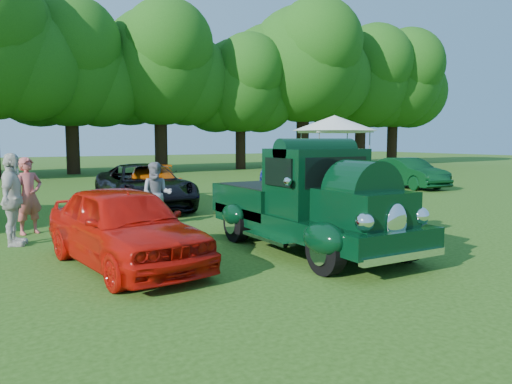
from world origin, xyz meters
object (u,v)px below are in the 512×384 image
red_convertible (124,226)px  back_car_green (408,173)px  back_car_orange (153,186)px  spectator_pink (29,196)px  hero_pickup (308,206)px  back_car_black (144,186)px  back_car_blue (290,177)px  spectator_white (12,200)px  canopy_tent (334,124)px  spectator_grey (157,194)px

red_convertible → back_car_green: size_ratio=1.01×
back_car_orange → spectator_pink: spectator_pink is taller
hero_pickup → red_convertible: hero_pickup is taller
red_convertible → back_car_black: (2.56, 7.00, 0.01)m
back_car_orange → back_car_blue: back_car_blue is taller
back_car_blue → back_car_green: (7.31, 1.12, -0.14)m
back_car_green → spectator_pink: (-16.42, -3.62, 0.22)m
back_car_orange → back_car_green: (12.27, 0.30, 0.02)m
red_convertible → back_car_blue: bearing=32.0°
red_convertible → back_car_orange: 8.04m
hero_pickup → spectator_white: bearing=147.0°
back_car_black → canopy_tent: (13.14, 6.66, 2.39)m
hero_pickup → spectator_grey: bearing=112.6°
back_car_green → hero_pickup: bearing=-138.5°
hero_pickup → spectator_pink: 6.63m
spectator_pink → spectator_grey: 3.02m
spectator_grey → spectator_white: bearing=-138.4°
hero_pickup → spectator_white: (-5.18, 3.37, 0.09)m
spectator_white → canopy_tent: size_ratio=0.33×
back_car_black → spectator_white: 5.84m
back_car_black → red_convertible: bearing=-106.5°
back_car_black → back_car_green: 12.76m
spectator_grey → back_car_green: bearing=44.2°
hero_pickup → spectator_pink: (-4.75, 4.63, 0.02)m
spectator_pink → back_car_black: bearing=14.3°
red_convertible → canopy_tent: size_ratio=0.71×
back_car_black → back_car_blue: back_car_blue is taller
spectator_pink → canopy_tent: canopy_tent is taller
hero_pickup → back_car_blue: (4.36, 7.13, -0.06)m
hero_pickup → canopy_tent: canopy_tent is taller
spectator_grey → spectator_white: (-3.43, -0.86, 0.15)m
back_car_green → spectator_white: 17.55m
red_convertible → spectator_white: size_ratio=2.15×
red_convertible → spectator_white: (-1.56, 2.87, 0.26)m
back_car_orange → canopy_tent: canopy_tent is taller
back_car_green → spectator_pink: spectator_pink is taller
red_convertible → spectator_pink: (-1.13, 4.14, 0.19)m
back_car_blue → canopy_tent: size_ratio=0.83×
spectator_white → spectator_pink: bearing=-2.4°
hero_pickup → back_car_blue: bearing=58.6°
back_car_blue → spectator_white: size_ratio=2.49×
back_car_blue → canopy_tent: bearing=66.2°
back_car_green → spectator_white: bearing=-157.6°
back_car_black → canopy_tent: canopy_tent is taller
spectator_pink → spectator_grey: (2.99, -0.41, -0.08)m
back_car_orange → spectator_white: (-4.58, -4.59, 0.31)m
spectator_pink → canopy_tent: (16.83, 9.53, 2.20)m
red_convertible → spectator_white: spectator_white is taller
red_convertible → spectator_grey: size_ratio=2.55×
spectator_pink → canopy_tent: 19.46m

